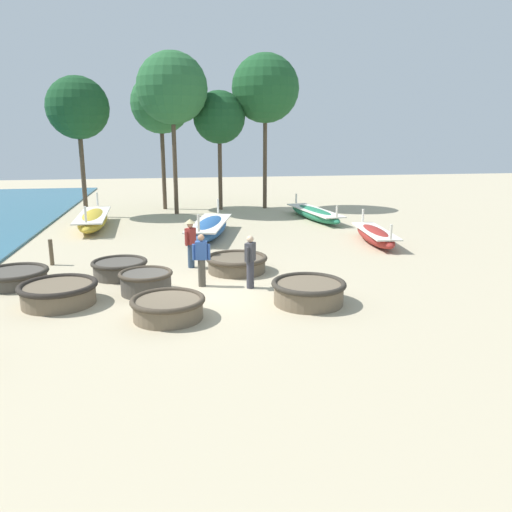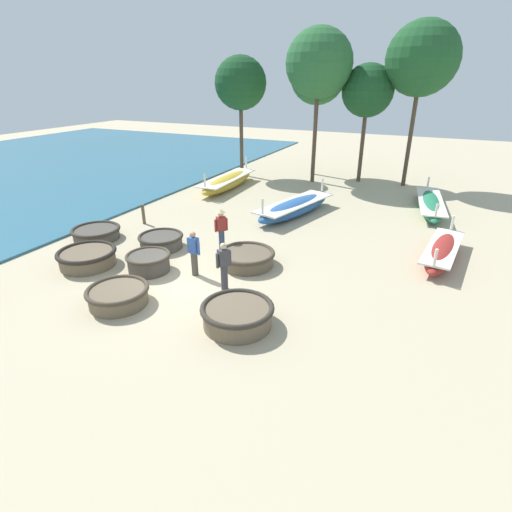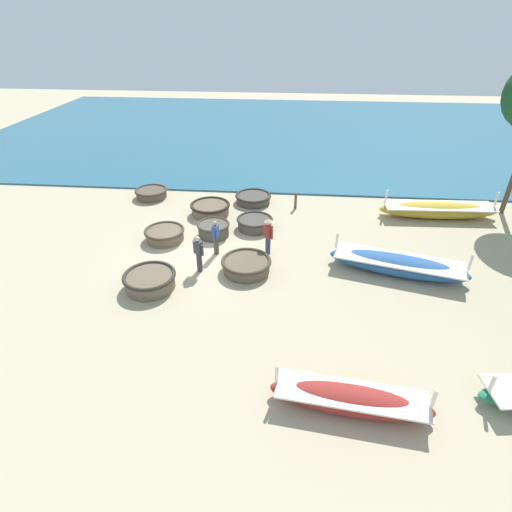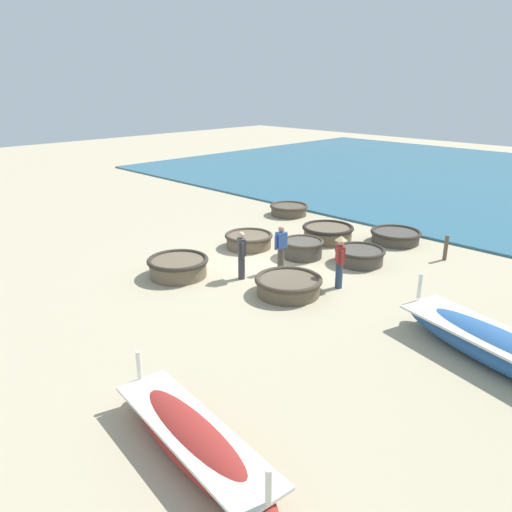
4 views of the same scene
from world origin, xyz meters
name	(u,v)px [view 2 (image 2 of 4)]	position (x,y,z in m)	size (l,w,h in m)	color
ground_plane	(185,282)	(0.00, 0.00, 0.00)	(80.00, 80.00, 0.00)	#BCAD8C
coracle_far_left	(237,314)	(2.71, -1.48, 0.34)	(1.99, 1.99, 0.62)	brown
coracle_nearest	(161,241)	(-2.48, 2.01, 0.30)	(1.75, 1.75, 0.54)	#4C473F
coracle_beside_post	(118,295)	(-0.98, -1.98, 0.30)	(1.83, 1.83, 0.54)	brown
coracle_tilted	(87,257)	(-3.84, -0.41, 0.32)	(2.04, 2.04, 0.59)	brown
coracle_front_left	(247,257)	(1.25, 2.01, 0.29)	(2.02, 2.02, 0.53)	brown
coracle_weathered	(149,262)	(-1.59, 0.17, 0.34)	(1.52, 1.52, 0.64)	#4C473F
coracle_center	(96,233)	(-5.50, 1.64, 0.26)	(1.96, 1.96, 0.48)	#4C473F
long_boat_green_hull	(295,207)	(0.86, 8.02, 0.39)	(2.58, 5.54, 1.37)	#285693
long_boat_blue_hull	(442,251)	(7.50, 5.45, 0.33)	(1.43, 4.34, 1.14)	maroon
long_boat_white_hull	(430,204)	(6.73, 11.69, 0.32)	(1.81, 5.86, 1.09)	#237551
long_boat_red_hull	(228,182)	(-4.53, 11.13, 0.40)	(1.52, 5.91, 1.42)	gold
fisherman_standing_left	(224,265)	(1.40, 0.14, 0.84)	(0.36, 0.47, 1.57)	#383842
fisherman_with_hat	(221,227)	(-0.20, 2.79, 0.96)	(0.39, 0.42, 1.67)	#2D425B
fisherman_crouching	(194,252)	(0.02, 0.58, 0.84)	(0.53, 0.27, 1.57)	#4C473D
mooring_post_inland	(143,214)	(-4.93, 3.95, 0.45)	(0.14, 0.14, 0.90)	brown
tree_leftmost	(368,91)	(2.19, 16.26, 5.37)	(3.03, 3.03, 6.91)	#4C3D2D
tree_rightmost	(318,76)	(-1.13, 17.01, 6.16)	(3.48, 3.48, 7.93)	#4C3D2D
tree_tall_back	(241,83)	(-5.39, 14.66, 5.75)	(3.25, 3.25, 7.40)	#4C3D2D
tree_right_mid	(422,59)	(4.93, 16.33, 7.02)	(3.96, 3.96, 9.02)	#4C3D2D
tree_left_mid	(319,63)	(-0.47, 14.94, 6.83)	(3.85, 3.85, 8.78)	#4C3D2D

